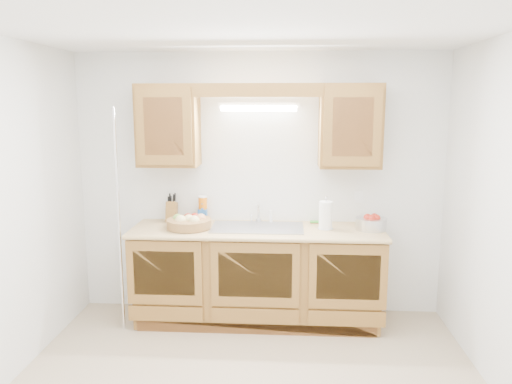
# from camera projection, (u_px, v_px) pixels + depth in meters

# --- Properties ---
(room) EXTENTS (3.52, 3.50, 2.50)m
(room) POSITION_uv_depth(u_px,v_px,m) (246.00, 221.00, 3.33)
(room) COLOR tan
(room) RESTS_ON ground
(base_cabinets) EXTENTS (2.20, 0.60, 0.86)m
(base_cabinets) POSITION_uv_depth(u_px,v_px,m) (257.00, 276.00, 4.65)
(base_cabinets) COLOR brown
(base_cabinets) RESTS_ON ground
(countertop) EXTENTS (2.30, 0.63, 0.04)m
(countertop) POSITION_uv_depth(u_px,v_px,m) (257.00, 231.00, 4.56)
(countertop) COLOR tan
(countertop) RESTS_ON base_cabinets
(upper_cabinet_left) EXTENTS (0.55, 0.33, 0.75)m
(upper_cabinet_left) POSITION_uv_depth(u_px,v_px,m) (168.00, 126.00, 4.59)
(upper_cabinet_left) COLOR brown
(upper_cabinet_left) RESTS_ON room
(upper_cabinet_right) EXTENTS (0.55, 0.33, 0.75)m
(upper_cabinet_right) POSITION_uv_depth(u_px,v_px,m) (350.00, 126.00, 4.49)
(upper_cabinet_right) COLOR brown
(upper_cabinet_right) RESTS_ON room
(valance) EXTENTS (2.20, 0.05, 0.12)m
(valance) POSITION_uv_depth(u_px,v_px,m) (257.00, 90.00, 4.34)
(valance) COLOR brown
(valance) RESTS_ON room
(fluorescent_fixture) EXTENTS (0.76, 0.08, 0.08)m
(fluorescent_fixture) POSITION_uv_depth(u_px,v_px,m) (259.00, 107.00, 4.59)
(fluorescent_fixture) COLOR white
(fluorescent_fixture) RESTS_ON room
(sink) EXTENTS (0.84, 0.46, 0.36)m
(sink) POSITION_uv_depth(u_px,v_px,m) (257.00, 235.00, 4.59)
(sink) COLOR #9E9EA3
(sink) RESTS_ON countertop
(wire_shelf_pole) EXTENTS (0.03, 0.03, 2.00)m
(wire_shelf_pole) POSITION_uv_depth(u_px,v_px,m) (119.00, 222.00, 4.37)
(wire_shelf_pole) COLOR silver
(wire_shelf_pole) RESTS_ON ground
(outlet_plate) EXTENTS (0.08, 0.01, 0.12)m
(outlet_plate) POSITION_uv_depth(u_px,v_px,m) (358.00, 197.00, 4.75)
(outlet_plate) COLOR white
(outlet_plate) RESTS_ON room
(fruit_basket) EXTENTS (0.49, 0.49, 0.13)m
(fruit_basket) POSITION_uv_depth(u_px,v_px,m) (189.00, 222.00, 4.55)
(fruit_basket) COLOR olive
(fruit_basket) RESTS_ON countertop
(knife_block) EXTENTS (0.10, 0.16, 0.28)m
(knife_block) POSITION_uv_depth(u_px,v_px,m) (172.00, 211.00, 4.80)
(knife_block) COLOR brown
(knife_block) RESTS_ON countertop
(orange_canister) EXTENTS (0.10, 0.10, 0.25)m
(orange_canister) POSITION_uv_depth(u_px,v_px,m) (203.00, 209.00, 4.80)
(orange_canister) COLOR #D4680B
(orange_canister) RESTS_ON countertop
(soap_bottle) EXTENTS (0.08, 0.09, 0.19)m
(soap_bottle) POSITION_uv_depth(u_px,v_px,m) (203.00, 212.00, 4.79)
(soap_bottle) COLOR #215CA9
(soap_bottle) RESTS_ON countertop
(sponge) EXTENTS (0.10, 0.06, 0.02)m
(sponge) POSITION_uv_depth(u_px,v_px,m) (315.00, 222.00, 4.76)
(sponge) COLOR #CC333F
(sponge) RESTS_ON countertop
(paper_towel) EXTENTS (0.15, 0.15, 0.31)m
(paper_towel) POSITION_uv_depth(u_px,v_px,m) (326.00, 216.00, 4.50)
(paper_towel) COLOR silver
(paper_towel) RESTS_ON countertop
(apple_bowl) EXTENTS (0.29, 0.29, 0.15)m
(apple_bowl) POSITION_uv_depth(u_px,v_px,m) (371.00, 223.00, 4.50)
(apple_bowl) COLOR silver
(apple_bowl) RESTS_ON countertop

